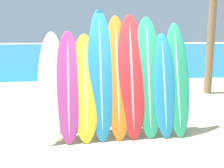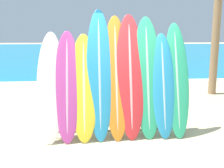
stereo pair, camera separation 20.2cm
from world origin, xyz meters
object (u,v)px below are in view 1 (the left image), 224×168
Objects in this scene: person_mid_beach at (155,69)px; surfboard_slot_1 at (68,86)px; surfboard_slot_5 at (132,76)px; surfboard_slot_3 at (101,74)px; surfboard_slot_0 at (51,87)px; surfboard_slot_4 at (117,77)px; surfboard_slot_6 at (148,77)px; surfboard_rack at (117,113)px; surfboard_slot_7 at (164,85)px; surfboard_slot_2 at (85,87)px; person_near_water at (140,74)px; surfboard_slot_8 at (177,79)px.

surfboard_slot_1 is at bearing 87.88° from person_mid_beach.
surfboard_slot_3 is at bearing 177.92° from surfboard_slot_5.
surfboard_slot_0 is 1.60m from surfboard_slot_5.
surfboard_slot_3 reaches higher than surfboard_slot_1.
surfboard_slot_4 is 1.01× the size of surfboard_slot_6.
surfboard_slot_1 reaches higher than surfboard_rack.
surfboard_slot_7 is (1.93, -0.02, -0.03)m from surfboard_slot_1.
surfboard_slot_3 is 0.34m from surfboard_slot_4.
surfboard_slot_5 is at bearing 1.70° from surfboard_slot_1.
surfboard_slot_4 is (0.02, 0.07, 0.73)m from surfboard_rack.
surfboard_slot_4 reaches higher than surfboard_slot_7.
surfboard_rack is at bearing 179.90° from surfboard_slot_7.
surfboard_slot_7 reaches higher than surfboard_slot_2.
surfboard_slot_7 reaches higher than person_near_water.
surfboard_slot_5 is 1.02× the size of surfboard_slot_6.
surfboard_slot_8 reaches higher than surfboard_slot_1.
surfboard_slot_5 is 0.70m from surfboard_slot_7.
person_mid_beach is at bearing 71.23° from surfboard_slot_6.
surfboard_slot_2 is 0.99× the size of surfboard_slot_7.
surfboard_slot_6 is 1.48× the size of person_mid_beach.
surfboard_slot_7 is (0.32, -0.05, -0.17)m from surfboard_slot_6.
surfboard_slot_7 is at bearing -4.97° from surfboard_slot_5.
surfboard_slot_5 is at bearing 10.56° from surfboard_rack.
surfboard_rack is 1.18× the size of surfboard_slot_6.
surfboard_slot_5 is (1.26, 0.04, 0.17)m from surfboard_slot_1.
surfboard_slot_0 is 1.30× the size of person_mid_beach.
surfboard_slot_2 is 4.67m from person_mid_beach.
surfboard_slot_1 is 0.33m from surfboard_slot_2.
surfboard_slot_6 reaches higher than person_mid_beach.
person_near_water is at bearing 94.02° from surfboard_slot_8.
surfboard_rack is 1.24× the size of surfboard_slot_8.
surfboard_slot_0 is at bearing -179.59° from surfboard_slot_8.
surfboard_slot_0 is 2.25m from surfboard_slot_7.
surfboard_slot_8 is at bearing 114.60° from person_mid_beach.
surfboard_slot_7 is at bearing -128.03° from person_near_water.
person_near_water is at bearing 80.55° from surfboard_slot_6.
surfboard_slot_4 is 1.49× the size of person_mid_beach.
surfboard_slot_6 reaches higher than surfboard_slot_7.
surfboard_slot_2 is at bearing -167.87° from surfboard_slot_3.
surfboard_slot_3 reaches higher than person_mid_beach.
person_near_water is (1.08, 2.63, 0.39)m from surfboard_rack.
surfboard_slot_1 is at bearing -178.30° from surfboard_slot_5.
surfboard_slot_1 is 1.27m from surfboard_slot_5.
surfboard_slot_5 reaches higher than surfboard_rack.
surfboard_slot_1 is 2.22m from surfboard_slot_8.
surfboard_slot_4 reaches higher than surfboard_slot_1.
person_near_water is at bearing 47.74° from surfboard_slot_0.
surfboard_slot_4 reaches higher than person_near_water.
surfboard_slot_8 is (2.55, 0.02, 0.09)m from surfboard_slot_0.
surfboard_slot_0 reaches higher than surfboard_slot_2.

